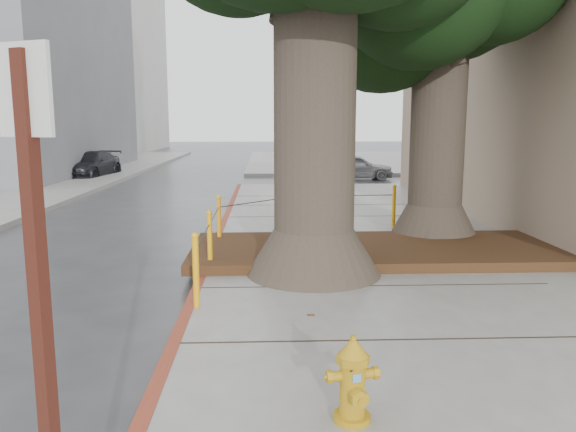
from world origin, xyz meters
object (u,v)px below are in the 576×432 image
(car_red, at_px, (495,167))
(car_dark, at_px, (90,165))
(car_silver, at_px, (355,167))
(fire_hydrant, at_px, (353,380))
(signpost, at_px, (42,325))

(car_red, xyz_separation_m, car_dark, (-17.88, 1.19, 0.05))
(car_silver, height_order, car_red, car_silver)
(fire_hydrant, xyz_separation_m, signpost, (-1.58, -1.76, 1.12))
(fire_hydrant, distance_m, car_dark, 23.04)
(car_silver, bearing_deg, car_red, -89.60)
(signpost, bearing_deg, car_dark, 129.32)
(signpost, bearing_deg, car_red, 86.24)
(signpost, distance_m, car_silver, 22.48)
(car_red, relative_size, car_dark, 0.81)
(signpost, bearing_deg, car_silver, 100.41)
(car_dark, bearing_deg, fire_hydrant, -61.00)
(fire_hydrant, relative_size, signpost, 0.27)
(fire_hydrant, relative_size, car_red, 0.21)
(fire_hydrant, bearing_deg, signpost, -140.65)
(fire_hydrant, distance_m, signpost, 2.61)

